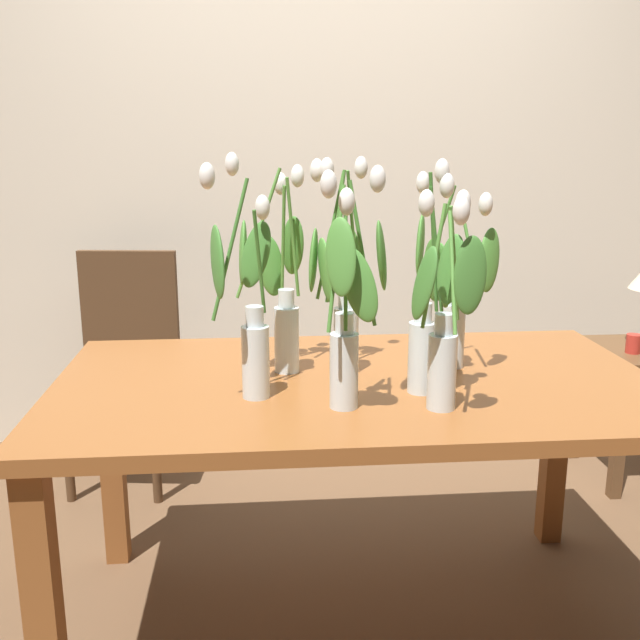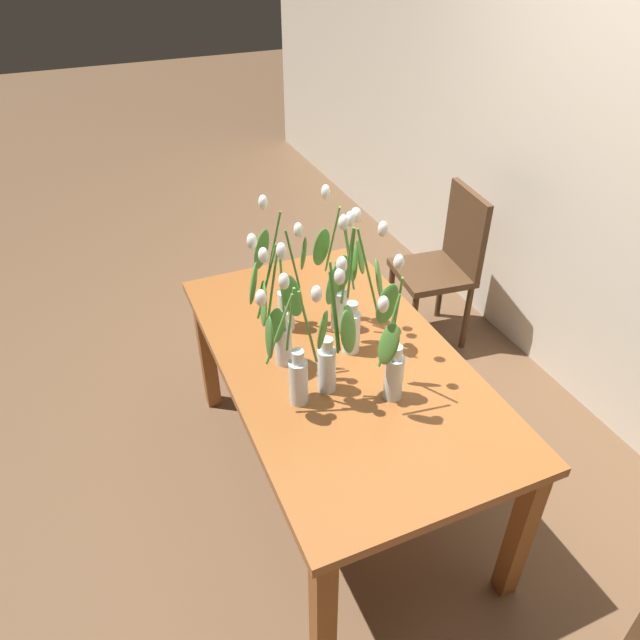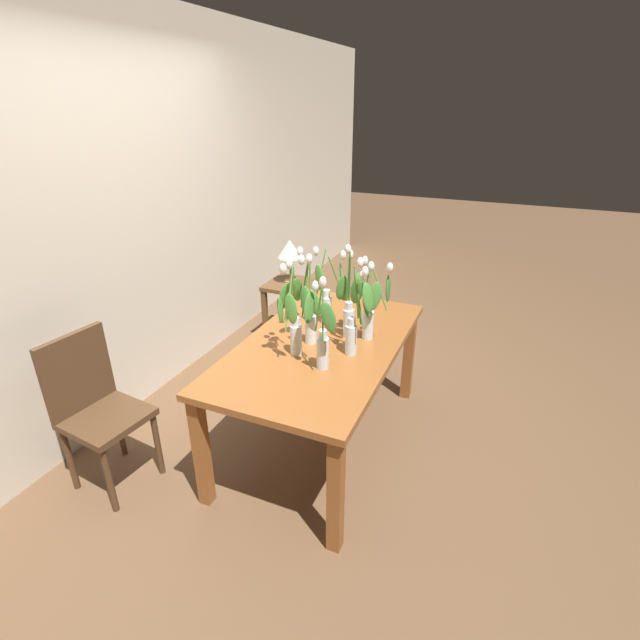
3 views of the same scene
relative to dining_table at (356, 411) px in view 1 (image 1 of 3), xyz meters
The scene contains 12 objects.
ground_plane 0.65m from the dining_table, ahead, with size 18.00×18.00×0.00m, color brown.
room_wall_rear 1.64m from the dining_table, 90.00° to the left, with size 9.00×0.10×2.70m, color beige.
dining_table is the anchor object (origin of this frame).
tulip_vase_0 0.39m from the dining_table, 14.91° to the left, with size 0.24×0.17×0.54m.
tulip_vase_1 0.38m from the dining_table, 154.21° to the left, with size 0.21×0.20×0.59m.
tulip_vase_2 0.33m from the dining_table, 32.52° to the right, with size 0.13×0.15×0.58m.
tulip_vase_3 0.39m from the dining_table, 102.30° to the right, with size 0.18×0.20×0.56m.
tulip_vase_4 0.41m from the dining_table, 156.96° to the right, with size 0.18×0.23×0.57m.
tulip_vase_5 0.42m from the dining_table, 56.26° to the right, with size 0.18×0.25×0.51m.
tulip_vase_6 0.31m from the dining_table, 119.98° to the left, with size 0.19×0.24×0.58m.
dining_chair 1.32m from the dining_table, 127.48° to the left, with size 0.44×0.44×0.93m.
pillar_candle 1.45m from the dining_table, 33.27° to the left, with size 0.06×0.06×0.07m, color #B72D23.
Camera 1 is at (-0.26, -1.81, 1.35)m, focal length 40.39 mm.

